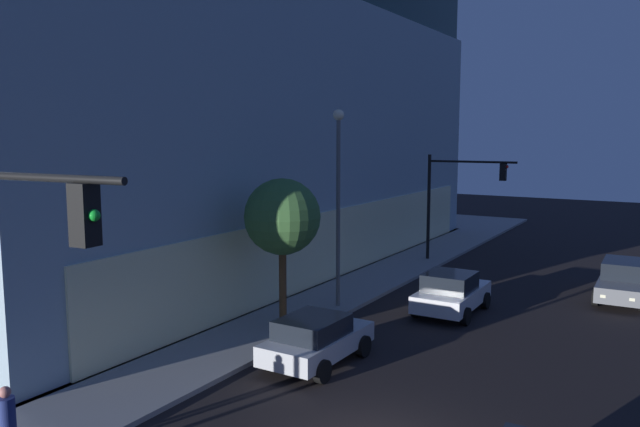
{
  "coord_description": "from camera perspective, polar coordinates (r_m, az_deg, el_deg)",
  "views": [
    {
      "loc": [
        -11.74,
        -5.66,
        6.99
      ],
      "look_at": [
        6.07,
        4.96,
        4.35
      ],
      "focal_mm": 34.73,
      "sensor_mm": 36.0,
      "label": 1
    }
  ],
  "objects": [
    {
      "name": "car_grey",
      "position": [
        29.45,
        26.07,
        -5.55
      ],
      "size": [
        4.83,
        2.06,
        1.66
      ],
      "color": "slate",
      "rests_on": "ground"
    },
    {
      "name": "pedestrian_waiting",
      "position": [
        14.88,
        -26.9,
        -16.56
      ],
      "size": [
        0.36,
        0.36,
        1.73
      ],
      "color": "#4C473D",
      "rests_on": "sidewalk_corner"
    },
    {
      "name": "street_lamp_sidewalk",
      "position": [
        24.4,
        1.7,
        2.76
      ],
      "size": [
        0.44,
        0.44,
        7.83
      ],
      "color": "slate",
      "rests_on": "sidewalk_corner"
    },
    {
      "name": "car_white",
      "position": [
        25.04,
        12.01,
        -7.14
      ],
      "size": [
        4.15,
        2.2,
        1.66
      ],
      "color": "silver",
      "rests_on": "ground"
    },
    {
      "name": "car_silver",
      "position": [
        19.28,
        -0.36,
        -11.47
      ],
      "size": [
        4.04,
        2.16,
        1.53
      ],
      "color": "#B7BABF",
      "rests_on": "ground"
    },
    {
      "name": "sidewalk_tree",
      "position": [
        22.07,
        -3.5,
        -0.36
      ],
      "size": [
        2.74,
        2.74,
        5.32
      ],
      "color": "#55381E",
      "rests_on": "sidewalk_corner"
    },
    {
      "name": "traffic_light_far_corner",
      "position": [
        34.11,
        12.49,
        2.21
      ],
      "size": [
        0.48,
        4.74,
        5.78
      ],
      "color": "black",
      "rests_on": "sidewalk_corner"
    },
    {
      "name": "modern_building",
      "position": [
        36.84,
        -13.82,
        9.1
      ],
      "size": [
        35.3,
        23.25,
        16.78
      ],
      "color": "#4C4C51",
      "rests_on": "ground"
    }
  ]
}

